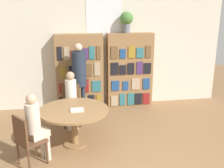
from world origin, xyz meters
TOP-DOWN VIEW (x-y plane):
  - wall_back at (0.00, 3.69)m, footprint 6.40×0.07m
  - bookshelf_left at (-0.66, 3.49)m, footprint 1.20×0.34m
  - bookshelf_right at (0.66, 3.49)m, footprint 1.20×0.34m
  - flower_vase at (0.56, 3.50)m, footprint 0.33×0.33m
  - reading_table at (-0.87, 1.54)m, footprint 1.31×1.31m
  - chair_near_camera at (-1.65, 0.92)m, footprint 0.56×0.56m
  - chair_left_side at (-0.91, 2.53)m, footprint 0.42×0.42m
  - seated_reader_left at (-0.90, 2.35)m, footprint 0.25×0.37m
  - seated_reader_right at (-1.51, 1.04)m, footprint 0.40×0.38m
  - librarian_standing at (-0.69, 2.99)m, footprint 0.33×0.60m
  - open_book_on_table at (-0.81, 1.44)m, footprint 0.24×0.18m

SIDE VIEW (x-z plane):
  - chair_near_camera at x=-1.65m, z-range 0.06..0.96m
  - chair_left_side at x=-0.91m, z-range 0.06..0.96m
  - reading_table at x=-0.87m, z-range 0.26..0.99m
  - seated_reader_right at x=-1.51m, z-range 0.07..1.31m
  - seated_reader_left at x=-0.90m, z-range 0.08..1.33m
  - open_book_on_table at x=-0.81m, z-range 0.73..0.76m
  - bookshelf_right at x=0.66m, z-range 0.00..1.94m
  - bookshelf_left at x=-0.66m, z-range 0.00..1.94m
  - librarian_standing at x=-0.69m, z-range 0.21..1.99m
  - wall_back at x=0.00m, z-range 0.01..3.01m
  - flower_vase at x=0.56m, z-range 2.01..2.54m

